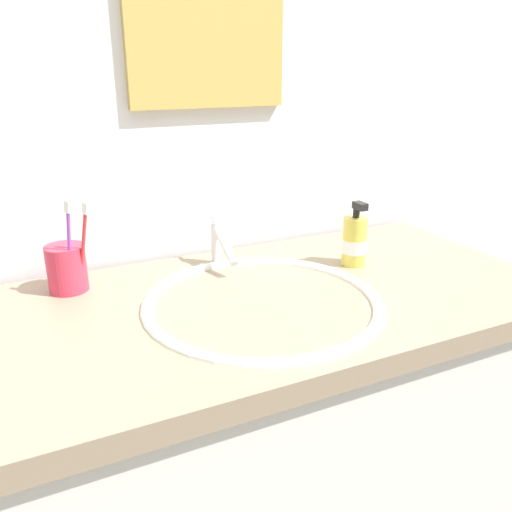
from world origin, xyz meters
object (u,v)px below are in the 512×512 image
toothbrush_red (83,241)px  soap_dispenser (355,241)px  toothbrush_cup (67,268)px  toothbrush_purple (69,242)px  faucet (219,243)px

toothbrush_red → soap_dispenser: size_ratio=1.25×
toothbrush_cup → toothbrush_purple: size_ratio=0.50×
faucet → soap_dispenser: bearing=-23.5°
toothbrush_cup → toothbrush_red: toothbrush_red is taller
faucet → toothbrush_purple: 0.33m
toothbrush_cup → toothbrush_purple: (0.01, -0.03, 0.07)m
toothbrush_cup → toothbrush_purple: 0.07m
toothbrush_purple → soap_dispenser: toothbrush_purple is taller
toothbrush_red → soap_dispenser: toothbrush_red is taller
faucet → toothbrush_purple: toothbrush_purple is taller
faucet → toothbrush_red: (-0.30, -0.03, 0.06)m
faucet → toothbrush_cup: size_ratio=1.54×
faucet → toothbrush_cup: 0.34m
soap_dispenser → toothbrush_red: bearing=170.6°
faucet → soap_dispenser: size_ratio=0.99×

